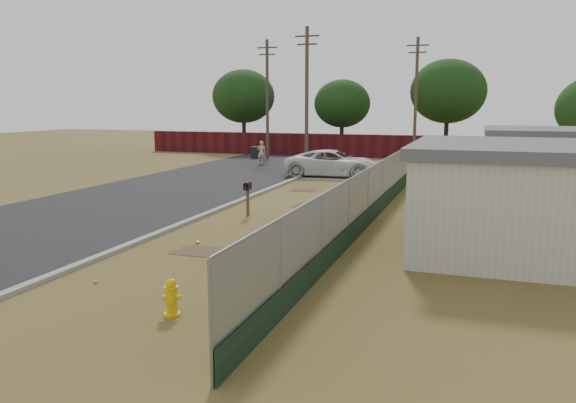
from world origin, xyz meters
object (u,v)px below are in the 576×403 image
at_px(fire_hydrant, 172,298).
at_px(pedestrian, 261,153).
at_px(mailbox, 248,189).
at_px(pickup_truck, 334,163).
at_px(trash_bin, 255,152).

distance_m(fire_hydrant, pedestrian, 28.65).
bearing_deg(pedestrian, mailbox, 91.76).
bearing_deg(mailbox, fire_hydrant, -75.62).
bearing_deg(fire_hydrant, pickup_truck, 96.01).
bearing_deg(trash_bin, pickup_truck, -46.22).
distance_m(fire_hydrant, trash_bin, 33.08).
bearing_deg(fire_hydrant, mailbox, 104.38).
xyz_separation_m(mailbox, pedestrian, (-6.28, 17.35, -0.20)).
relative_size(mailbox, trash_bin, 1.43).
xyz_separation_m(fire_hydrant, pedestrian, (-8.82, 27.26, 0.45)).
bearing_deg(pickup_truck, trash_bin, 38.96).
bearing_deg(pedestrian, fire_hydrant, 89.79).
bearing_deg(fire_hydrant, trash_bin, 109.27).
relative_size(pickup_truck, trash_bin, 6.18).
distance_m(mailbox, pickup_truck, 12.37).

